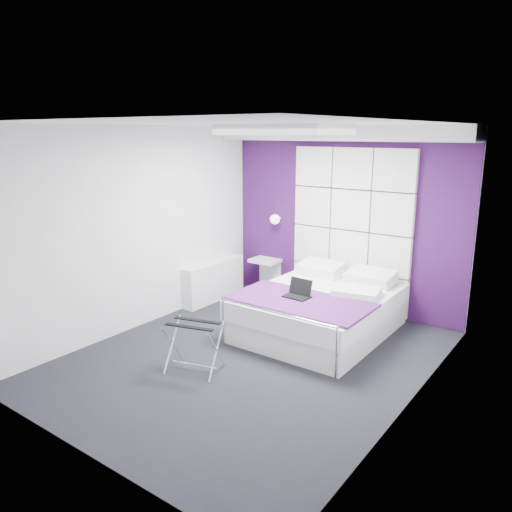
{
  "coord_description": "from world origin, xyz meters",
  "views": [
    {
      "loc": [
        3.13,
        -4.23,
        2.51
      ],
      "look_at": [
        -0.19,
        0.35,
        1.1
      ],
      "focal_mm": 35.0,
      "sensor_mm": 36.0,
      "label": 1
    }
  ],
  "objects": [
    {
      "name": "ceiling",
      "position": [
        0.0,
        0.0,
        2.6
      ],
      "size": [
        4.4,
        4.4,
        0.0
      ],
      "primitive_type": "plane",
      "rotation": [
        3.14,
        0.0,
        0.0
      ],
      "color": "white",
      "rests_on": "wall_back"
    },
    {
      "name": "nightstand",
      "position": [
        -1.23,
        2.02,
        0.54
      ],
      "size": [
        0.44,
        0.34,
        0.05
      ],
      "primitive_type": "cube",
      "color": "white",
      "rests_on": "wall_back"
    },
    {
      "name": "wall_lamp",
      "position": [
        -1.05,
        2.06,
        1.22
      ],
      "size": [
        0.15,
        0.15,
        0.15
      ],
      "primitive_type": "sphere",
      "color": "white",
      "rests_on": "wall_back"
    },
    {
      "name": "headboard",
      "position": [
        0.15,
        2.14,
        1.17
      ],
      "size": [
        1.8,
        0.08,
        2.3
      ],
      "primitive_type": null,
      "color": "white",
      "rests_on": "wall_back"
    },
    {
      "name": "wall_right",
      "position": [
        1.8,
        0.0,
        1.3
      ],
      "size": [
        0.0,
        4.4,
        4.4
      ],
      "primitive_type": "plane",
      "rotation": [
        1.57,
        0.0,
        -1.57
      ],
      "color": "silver",
      "rests_on": "floor"
    },
    {
      "name": "floor",
      "position": [
        0.0,
        0.0,
        0.0
      ],
      "size": [
        4.4,
        4.4,
        0.0
      ],
      "primitive_type": "plane",
      "color": "black",
      "rests_on": "ground"
    },
    {
      "name": "laptop",
      "position": [
        0.17,
        0.73,
        0.62
      ],
      "size": [
        0.31,
        0.22,
        0.22
      ],
      "rotation": [
        0.0,
        0.0,
        -0.05
      ],
      "color": "black",
      "rests_on": "bed"
    },
    {
      "name": "bed",
      "position": [
        0.25,
        1.13,
        0.3
      ],
      "size": [
        1.68,
        2.02,
        0.71
      ],
      "color": "white",
      "rests_on": "floor"
    },
    {
      "name": "skylight",
      "position": [
        0.0,
        0.6,
        2.55
      ],
      "size": [
        1.36,
        0.86,
        0.12
      ],
      "primitive_type": null,
      "color": "white",
      "rests_on": "ceiling"
    },
    {
      "name": "luggage_rack",
      "position": [
        -0.33,
        -0.6,
        0.27
      ],
      "size": [
        0.55,
        0.4,
        0.54
      ],
      "rotation": [
        0.0,
        0.0,
        0.28
      ],
      "color": "silver",
      "rests_on": "floor"
    },
    {
      "name": "wall_back",
      "position": [
        0.0,
        2.2,
        1.3
      ],
      "size": [
        3.6,
        0.0,
        3.6
      ],
      "primitive_type": "plane",
      "rotation": [
        1.57,
        0.0,
        0.0
      ],
      "color": "silver",
      "rests_on": "floor"
    },
    {
      "name": "radiator",
      "position": [
        -1.69,
        1.3,
        0.3
      ],
      "size": [
        0.22,
        1.2,
        0.6
      ],
      "primitive_type": "cube",
      "color": "white",
      "rests_on": "floor"
    },
    {
      "name": "wall_left",
      "position": [
        -1.8,
        0.0,
        1.3
      ],
      "size": [
        0.0,
        4.4,
        4.4
      ],
      "primitive_type": "plane",
      "rotation": [
        1.57,
        0.0,
        1.57
      ],
      "color": "silver",
      "rests_on": "floor"
    },
    {
      "name": "accent_wall",
      "position": [
        0.0,
        2.19,
        1.3
      ],
      "size": [
        3.58,
        0.02,
        2.58
      ],
      "primitive_type": "cube",
      "color": "#360F42",
      "rests_on": "wall_back"
    },
    {
      "name": "soffit",
      "position": [
        0.0,
        1.95,
        2.5
      ],
      "size": [
        3.58,
        0.5,
        0.2
      ],
      "primitive_type": "cube",
      "color": "white",
      "rests_on": "wall_back"
    }
  ]
}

